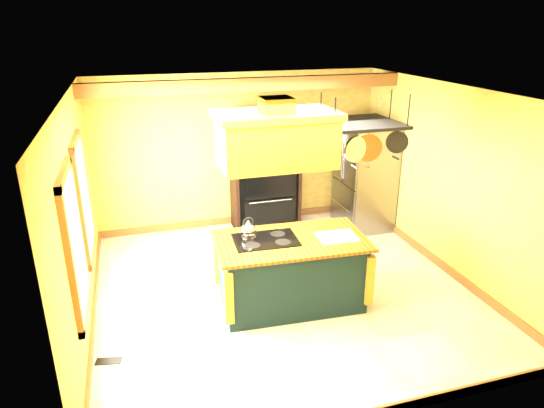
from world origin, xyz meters
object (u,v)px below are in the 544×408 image
pot_rack (363,134)px  range_hood (276,137)px  kitchen_island (290,271)px  hutch (265,181)px  refrigerator (364,177)px

pot_rack → range_hood: bearing=-179.8°
kitchen_island → hutch: (0.41, 2.63, 0.36)m
pot_rack → hutch: 3.01m
pot_rack → hutch: pot_rack is taller
refrigerator → hutch: 1.76m
pot_rack → hutch: size_ratio=0.53×
kitchen_island → pot_rack: (0.91, 0.00, 1.75)m
hutch → pot_rack: bearing=-79.4°
pot_rack → refrigerator: bearing=60.6°
kitchen_island → range_hood: range_hood is taller
kitchen_island → pot_rack: 1.97m
refrigerator → pot_rack: bearing=-119.4°
pot_rack → hutch: (-0.49, 2.63, -1.39)m
kitchen_island → hutch: size_ratio=0.94×
kitchen_island → hutch: 2.69m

